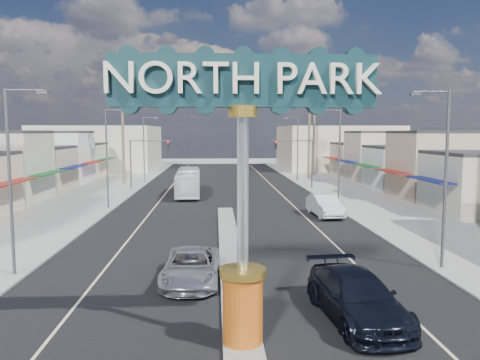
{
  "coord_description": "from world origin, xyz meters",
  "views": [
    {
      "loc": [
        -0.86,
        -12.57,
        6.96
      ],
      "look_at": [
        0.43,
        11.79,
        4.44
      ],
      "focal_mm": 35.0,
      "sensor_mm": 36.0,
      "label": 1
    }
  ],
  "objects": [
    {
      "name": "ground",
      "position": [
        0.0,
        30.0,
        0.0
      ],
      "size": [
        160.0,
        160.0,
        0.0
      ],
      "primitive_type": "plane",
      "color": "gray",
      "rests_on": "ground"
    },
    {
      "name": "road",
      "position": [
        0.0,
        30.0,
        0.01
      ],
      "size": [
        20.0,
        120.0,
        0.01
      ],
      "primitive_type": "cube",
      "color": "black",
      "rests_on": "ground"
    },
    {
      "name": "median_island",
      "position": [
        0.0,
        14.0,
        0.08
      ],
      "size": [
        1.3,
        30.0,
        0.16
      ],
      "primitive_type": "cube",
      "color": "gray",
      "rests_on": "ground"
    },
    {
      "name": "sidewalk_left",
      "position": [
        -14.0,
        30.0,
        0.06
      ],
      "size": [
        8.0,
        120.0,
        0.12
      ],
      "primitive_type": "cube",
      "color": "gray",
      "rests_on": "ground"
    },
    {
      "name": "sidewalk_right",
      "position": [
        14.0,
        30.0,
        0.06
      ],
      "size": [
        8.0,
        120.0,
        0.12
      ],
      "primitive_type": "cube",
      "color": "gray",
      "rests_on": "ground"
    },
    {
      "name": "storefront_row_left",
      "position": [
        -24.0,
        43.0,
        3.0
      ],
      "size": [
        12.0,
        42.0,
        6.0
      ],
      "primitive_type": "cube",
      "color": "beige",
      "rests_on": "ground"
    },
    {
      "name": "storefront_row_right",
      "position": [
        24.0,
        43.0,
        3.0
      ],
      "size": [
        12.0,
        42.0,
        6.0
      ],
      "primitive_type": "cube",
      "color": "#B7B29E",
      "rests_on": "ground"
    },
    {
      "name": "backdrop_far_left",
      "position": [
        -22.0,
        75.0,
        4.0
      ],
      "size": [
        20.0,
        20.0,
        8.0
      ],
      "primitive_type": "cube",
      "color": "#B7B29E",
      "rests_on": "ground"
    },
    {
      "name": "backdrop_far_right",
      "position": [
        22.0,
        75.0,
        4.0
      ],
      "size": [
        20.0,
        20.0,
        8.0
      ],
      "primitive_type": "cube",
      "color": "beige",
      "rests_on": "ground"
    },
    {
      "name": "gateway_sign",
      "position": [
        0.0,
        1.98,
        5.93
      ],
      "size": [
        8.2,
        1.5,
        9.15
      ],
      "color": "#BF4D0E",
      "rests_on": "median_island"
    },
    {
      "name": "traffic_signal_left",
      "position": [
        -9.18,
        43.99,
        4.27
      ],
      "size": [
        5.09,
        0.45,
        6.0
      ],
      "color": "#47474C",
      "rests_on": "ground"
    },
    {
      "name": "traffic_signal_right",
      "position": [
        9.18,
        43.99,
        4.27
      ],
      "size": [
        5.09,
        0.45,
        6.0
      ],
      "color": "#47474C",
      "rests_on": "ground"
    },
    {
      "name": "streetlight_l_near",
      "position": [
        -10.43,
        10.0,
        5.07
      ],
      "size": [
        2.03,
        0.22,
        9.0
      ],
      "color": "#47474C",
      "rests_on": "ground"
    },
    {
      "name": "streetlight_l_mid",
      "position": [
        -10.43,
        30.0,
        5.07
      ],
      "size": [
        2.03,
        0.22,
        9.0
      ],
      "color": "#47474C",
      "rests_on": "ground"
    },
    {
      "name": "streetlight_l_far",
      "position": [
        -10.43,
        52.0,
        5.07
      ],
      "size": [
        2.03,
        0.22,
        9.0
      ],
      "color": "#47474C",
      "rests_on": "ground"
    },
    {
      "name": "streetlight_r_near",
      "position": [
        10.43,
        10.0,
        5.07
      ],
      "size": [
        2.03,
        0.22,
        9.0
      ],
      "color": "#47474C",
      "rests_on": "ground"
    },
    {
      "name": "streetlight_r_mid",
      "position": [
        10.43,
        30.0,
        5.07
      ],
      "size": [
        2.03,
        0.22,
        9.0
      ],
      "color": "#47474C",
      "rests_on": "ground"
    },
    {
      "name": "streetlight_r_far",
      "position": [
        10.43,
        52.0,
        5.07
      ],
      "size": [
        2.03,
        0.22,
        9.0
      ],
      "color": "#47474C",
      "rests_on": "ground"
    },
    {
      "name": "palm_left_far",
      "position": [
        -13.0,
        50.0,
        11.5
      ],
      "size": [
        2.6,
        2.6,
        13.1
      ],
      "color": "brown",
      "rests_on": "ground"
    },
    {
      "name": "palm_right_mid",
      "position": [
        13.0,
        56.0,
        10.6
      ],
      "size": [
        2.6,
        2.6,
        12.1
      ],
      "color": "brown",
      "rests_on": "ground"
    },
    {
      "name": "palm_right_far",
      "position": [
        15.0,
        62.0,
        12.39
      ],
      "size": [
        2.6,
        2.6,
        14.1
      ],
      "color": "brown",
      "rests_on": "ground"
    },
    {
      "name": "suv_left",
      "position": [
        -2.0,
        8.58,
        0.76
      ],
      "size": [
        2.71,
        5.57,
        1.53
      ],
      "primitive_type": "imported",
      "rotation": [
        0.0,
        0.0,
        -0.03
      ],
      "color": "#B6B6BB",
      "rests_on": "ground"
    },
    {
      "name": "suv_right",
      "position": [
        4.34,
        3.94,
        0.88
      ],
      "size": [
        3.08,
        6.29,
        1.76
      ],
      "primitive_type": "imported",
      "rotation": [
        0.0,
        0.0,
        0.1
      ],
      "color": "black",
      "rests_on": "ground"
    },
    {
      "name": "car_parked_right",
      "position": [
        8.19,
        25.28,
        0.88
      ],
      "size": [
        2.3,
        5.49,
        1.77
      ],
      "primitive_type": "imported",
      "rotation": [
        0.0,
        0.0,
        0.08
      ],
      "color": "silver",
      "rests_on": "ground"
    },
    {
      "name": "city_bus",
      "position": [
        -3.83,
        38.46,
        1.47
      ],
      "size": [
        2.79,
        10.65,
        2.95
      ],
      "primitive_type": "imported",
      "rotation": [
        0.0,
        0.0,
        0.03
      ],
      "color": "white",
      "rests_on": "ground"
    }
  ]
}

